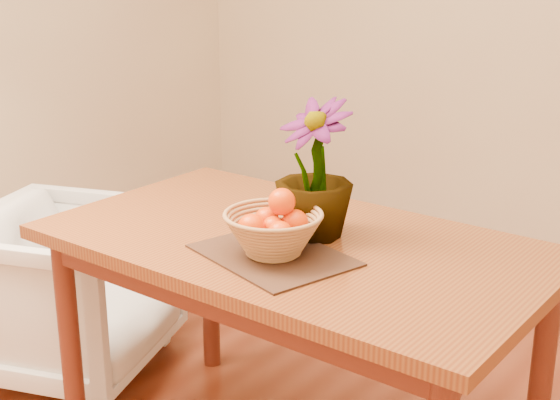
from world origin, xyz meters
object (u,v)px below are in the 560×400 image
Objects in this scene: potted_plant at (314,169)px; wicker_basket at (273,235)px; armchair at (67,283)px; table at (294,267)px.

wicker_basket is at bearing -79.17° from potted_plant.
potted_plant is 0.56× the size of armchair.
wicker_basket is 0.38× the size of armchair.
table is 2.03× the size of armchair.
potted_plant is at bearing 54.74° from table.
armchair is at bearing -179.22° from table.
potted_plant reaches higher than table.
wicker_basket reaches higher than table.
wicker_basket is 0.23m from potted_plant.
armchair is (-1.02, -0.01, -0.32)m from table.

